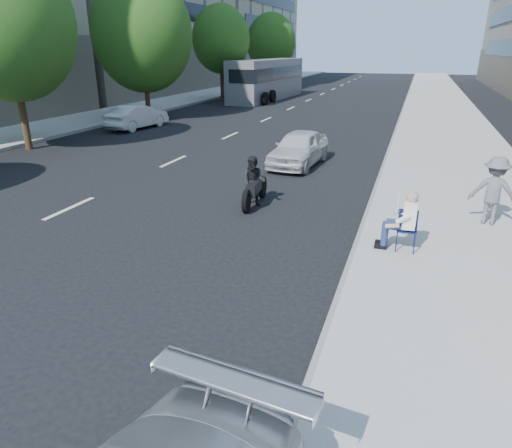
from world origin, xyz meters
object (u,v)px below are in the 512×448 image
at_px(jogger, 494,191).
at_px(motorcycle, 254,184).
at_px(bus, 268,80).
at_px(white_sedan_near, 299,148).
at_px(white_sedan_mid, 137,117).
at_px(seated_protester, 403,217).

relative_size(jogger, motorcycle, 0.82).
bearing_deg(jogger, bus, -52.89).
bearing_deg(white_sedan_near, jogger, -34.72).
bearing_deg(jogger, white_sedan_near, -29.88).
xyz_separation_m(white_sedan_mid, bus, (2.04, 17.39, 0.99)).
distance_m(motorcycle, bus, 29.16).
distance_m(jogger, bus, 31.30).
distance_m(white_sedan_near, bus, 24.32).
bearing_deg(white_sedan_mid, white_sedan_near, 160.30).
bearing_deg(bus, jogger, -58.72).
relative_size(seated_protester, motorcycle, 0.64).
distance_m(jogger, white_sedan_near, 7.81).
relative_size(white_sedan_near, bus, 0.31).
relative_size(white_sedan_near, motorcycle, 1.87).
bearing_deg(white_sedan_near, bus, 115.05).
xyz_separation_m(seated_protester, bus, (-12.55, 30.01, 0.76)).
relative_size(seated_protester, white_sedan_near, 0.34).
bearing_deg(white_sedan_mid, bus, -89.37).
bearing_deg(white_sedan_near, white_sedan_mid, 157.55).
relative_size(white_sedan_near, white_sedan_mid, 0.97).
bearing_deg(white_sedan_near, seated_protester, -56.20).
relative_size(seated_protester, white_sedan_mid, 0.33).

